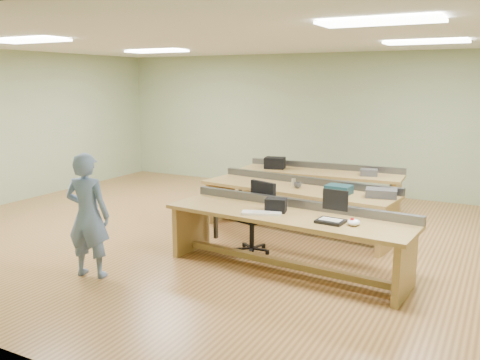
# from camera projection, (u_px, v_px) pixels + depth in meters

# --- Properties ---
(floor) EXTENTS (10.00, 10.00, 0.00)m
(floor) POSITION_uv_depth(u_px,v_px,m) (232.00, 236.00, 8.00)
(floor) COLOR #A1733D
(floor) RESTS_ON ground
(ceiling) EXTENTS (10.00, 10.00, 0.00)m
(ceiling) POSITION_uv_depth(u_px,v_px,m) (231.00, 39.00, 7.43)
(ceiling) COLOR silver
(ceiling) RESTS_ON wall_back
(wall_back) EXTENTS (10.00, 0.04, 3.00)m
(wall_back) POSITION_uv_depth(u_px,v_px,m) (319.00, 123.00, 11.18)
(wall_back) COLOR #93A17A
(wall_back) RESTS_ON floor
(wall_front) EXTENTS (10.00, 0.04, 3.00)m
(wall_front) POSITION_uv_depth(u_px,v_px,m) (1.00, 190.00, 4.25)
(wall_front) COLOR #93A17A
(wall_front) RESTS_ON floor
(wall_left) EXTENTS (0.04, 8.00, 3.00)m
(wall_left) POSITION_uv_depth(u_px,v_px,m) (10.00, 127.00, 10.02)
(wall_left) COLOR #93A17A
(wall_left) RESTS_ON floor
(fluor_panels) EXTENTS (6.20, 3.50, 0.03)m
(fluor_panels) POSITION_uv_depth(u_px,v_px,m) (232.00, 41.00, 7.44)
(fluor_panels) COLOR white
(fluor_panels) RESTS_ON ceiling
(workbench_front) EXTENTS (3.27, 1.11, 0.86)m
(workbench_front) POSITION_uv_depth(u_px,v_px,m) (287.00, 228.00, 6.46)
(workbench_front) COLOR olive
(workbench_front) RESTS_ON floor
(workbench_mid) EXTENTS (3.25, 1.22, 0.86)m
(workbench_mid) POSITION_uv_depth(u_px,v_px,m) (297.00, 199.00, 8.05)
(workbench_mid) COLOR olive
(workbench_mid) RESTS_ON floor
(workbench_back) EXTENTS (3.04, 0.95, 0.86)m
(workbench_back) POSITION_uv_depth(u_px,v_px,m) (320.00, 181.00, 9.47)
(workbench_back) COLOR olive
(workbench_back) RESTS_ON floor
(person) EXTENTS (0.64, 0.49, 1.56)m
(person) POSITION_uv_depth(u_px,v_px,m) (88.00, 215.00, 6.22)
(person) COLOR slate
(person) RESTS_ON floor
(laptop_base) EXTENTS (0.34, 0.28, 0.03)m
(laptop_base) POSITION_uv_depth(u_px,v_px,m) (331.00, 221.00, 6.00)
(laptop_base) COLOR black
(laptop_base) RESTS_ON workbench_front
(laptop_screen) EXTENTS (0.32, 0.04, 0.25)m
(laptop_screen) POSITION_uv_depth(u_px,v_px,m) (335.00, 200.00, 6.06)
(laptop_screen) COLOR black
(laptop_screen) RESTS_ON laptop_base
(keyboard) EXTENTS (0.53, 0.33, 0.03)m
(keyboard) POSITION_uv_depth(u_px,v_px,m) (262.00, 213.00, 6.39)
(keyboard) COLOR beige
(keyboard) RESTS_ON workbench_front
(trackball_mouse) EXTENTS (0.16, 0.18, 0.07)m
(trackball_mouse) POSITION_uv_depth(u_px,v_px,m) (354.00, 222.00, 5.89)
(trackball_mouse) COLOR white
(trackball_mouse) RESTS_ON workbench_front
(camera_bag) EXTENTS (0.29, 0.22, 0.18)m
(camera_bag) POSITION_uv_depth(u_px,v_px,m) (276.00, 205.00, 6.48)
(camera_bag) COLOR black
(camera_bag) RESTS_ON workbench_front
(task_chair) EXTENTS (0.68, 0.68, 0.99)m
(task_chair) POSITION_uv_depth(u_px,v_px,m) (254.00, 227.00, 7.21)
(task_chair) COLOR black
(task_chair) RESTS_ON floor
(parts_bin_teal) EXTENTS (0.39, 0.31, 0.13)m
(parts_bin_teal) POSITION_uv_depth(u_px,v_px,m) (339.00, 189.00, 7.55)
(parts_bin_teal) COLOR #12313B
(parts_bin_teal) RESTS_ON workbench_mid
(parts_bin_grey) EXTENTS (0.48, 0.35, 0.12)m
(parts_bin_grey) POSITION_uv_depth(u_px,v_px,m) (381.00, 193.00, 7.32)
(parts_bin_grey) COLOR #363739
(parts_bin_grey) RESTS_ON workbench_mid
(mug) EXTENTS (0.12, 0.12, 0.09)m
(mug) POSITION_uv_depth(u_px,v_px,m) (298.00, 185.00, 7.95)
(mug) COLOR #363739
(mug) RESTS_ON workbench_mid
(drinks_can) EXTENTS (0.08, 0.08, 0.12)m
(drinks_can) POSITION_uv_depth(u_px,v_px,m) (294.00, 182.00, 8.09)
(drinks_can) COLOR silver
(drinks_can) RESTS_ON workbench_mid
(storage_box_back) EXTENTS (0.43, 0.34, 0.22)m
(storage_box_back) POSITION_uv_depth(u_px,v_px,m) (275.00, 163.00, 9.72)
(storage_box_back) COLOR black
(storage_box_back) RESTS_ON workbench_back
(tray_back) EXTENTS (0.34, 0.28, 0.12)m
(tray_back) POSITION_uv_depth(u_px,v_px,m) (369.00, 172.00, 8.98)
(tray_back) COLOR #363739
(tray_back) RESTS_ON workbench_back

